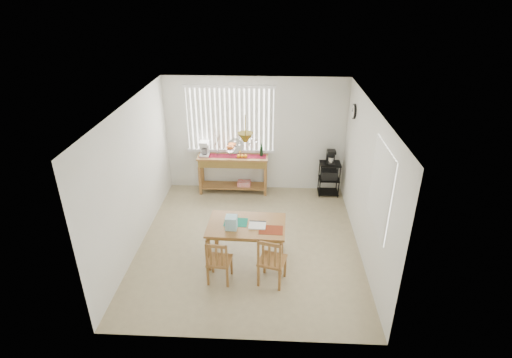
# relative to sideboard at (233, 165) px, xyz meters

# --- Properties ---
(ground) EXTENTS (4.00, 4.50, 0.01)m
(ground) POSITION_rel_sideboard_xyz_m (0.48, -2.01, -0.67)
(ground) COLOR tan
(room_shell) EXTENTS (4.20, 4.70, 2.70)m
(room_shell) POSITION_rel_sideboard_xyz_m (0.48, -1.99, 1.03)
(room_shell) COLOR white
(room_shell) RESTS_ON ground
(sideboard) EXTENTS (1.57, 0.44, 0.88)m
(sideboard) POSITION_rel_sideboard_xyz_m (0.00, 0.00, 0.00)
(sideboard) COLOR olive
(sideboard) RESTS_ON ground
(sideboard_items) EXTENTS (1.49, 0.37, 0.67)m
(sideboard_items) POSITION_rel_sideboard_xyz_m (-0.26, 0.01, 0.36)
(sideboard_items) COLOR maroon
(sideboard_items) RESTS_ON sideboard
(wire_cart) EXTENTS (0.45, 0.36, 0.77)m
(wire_cart) POSITION_rel_sideboard_xyz_m (2.15, -0.02, -0.20)
(wire_cart) COLOR black
(wire_cart) RESTS_ON ground
(cart_items) EXTENTS (0.18, 0.22, 0.32)m
(cart_items) POSITION_rel_sideboard_xyz_m (2.15, -0.01, 0.26)
(cart_items) COLOR black
(cart_items) RESTS_ON wire_cart
(dining_table) EXTENTS (1.33, 0.88, 0.70)m
(dining_table) POSITION_rel_sideboard_xyz_m (0.47, -2.48, -0.04)
(dining_table) COLOR olive
(dining_table) RESTS_ON ground
(table_items) EXTENTS (1.00, 0.50, 0.22)m
(table_items) POSITION_rel_sideboard_xyz_m (0.34, -2.58, 0.12)
(table_items) COLOR #157960
(table_items) RESTS_ON dining_table
(chair_left) EXTENTS (0.40, 0.40, 0.80)m
(chair_left) POSITION_rel_sideboard_xyz_m (0.07, -3.09, -0.27)
(chair_left) COLOR olive
(chair_left) RESTS_ON ground
(chair_right) EXTENTS (0.49, 0.49, 0.87)m
(chair_right) POSITION_rel_sideboard_xyz_m (0.91, -3.10, -0.23)
(chair_right) COLOR olive
(chair_right) RESTS_ON ground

